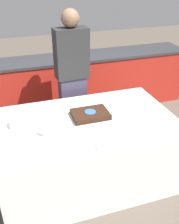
{
  "coord_description": "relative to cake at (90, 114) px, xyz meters",
  "views": [
    {
      "loc": [
        -0.69,
        -2.2,
        2.2
      ],
      "look_at": [
        0.03,
        0.0,
        0.87
      ],
      "focal_mm": 42.0,
      "sensor_mm": 36.0,
      "label": 1
    }
  ],
  "objects": [
    {
      "name": "ground_plane",
      "position": [
        -0.06,
        -0.07,
        -0.8
      ],
      "size": [
        14.0,
        14.0,
        0.0
      ],
      "primitive_type": "plane",
      "color": "brown"
    },
    {
      "name": "back_counter",
      "position": [
        -0.06,
        1.59,
        -0.34
      ],
      "size": [
        4.4,
        0.58,
        0.92
      ],
      "color": "#A82319",
      "rests_on": "ground_plane"
    },
    {
      "name": "dining_table",
      "position": [
        -0.06,
        -0.07,
        -0.41
      ],
      "size": [
        1.86,
        1.15,
        0.77
      ],
      "color": "silver",
      "rests_on": "ground_plane"
    },
    {
      "name": "cake",
      "position": [
        0.0,
        0.0,
        0.0
      ],
      "size": [
        0.42,
        0.32,
        0.06
      ],
      "color": "#B7B2AD",
      "rests_on": "dining_table"
    },
    {
      "name": "plate_stack",
      "position": [
        -0.72,
        0.04,
        0.01
      ],
      "size": [
        0.22,
        0.22,
        0.08
      ],
      "color": "white",
      "rests_on": "dining_table"
    },
    {
      "name": "wine_glass",
      "position": [
        -0.51,
        -0.24,
        0.09
      ],
      "size": [
        0.06,
        0.06,
        0.18
      ],
      "color": "white",
      "rests_on": "dining_table"
    },
    {
      "name": "side_plate_near_cake",
      "position": [
        0.09,
        0.3,
        -0.03
      ],
      "size": [
        0.22,
        0.22,
        0.0
      ],
      "color": "white",
      "rests_on": "dining_table"
    },
    {
      "name": "side_plate_right_edge",
      "position": [
        0.37,
        0.05,
        -0.03
      ],
      "size": [
        0.22,
        0.22,
        0.0
      ],
      "color": "white",
      "rests_on": "dining_table"
    },
    {
      "name": "utensil_pile",
      "position": [
        -0.03,
        -0.51,
        -0.02
      ],
      "size": [
        0.18,
        0.11,
        0.02
      ],
      "color": "white",
      "rests_on": "dining_table"
    },
    {
      "name": "person_cutting_cake",
      "position": [
        0.0,
        0.73,
        0.12
      ],
      "size": [
        0.42,
        0.23,
        1.76
      ],
      "rotation": [
        0.0,
        0.0,
        -3.07
      ],
      "color": "#383347",
      "rests_on": "ground_plane"
    }
  ]
}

